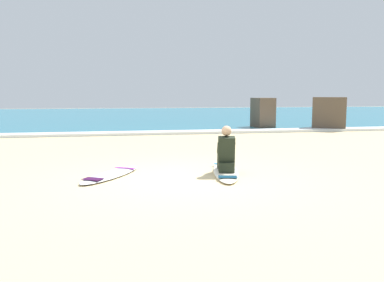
{
  "coord_description": "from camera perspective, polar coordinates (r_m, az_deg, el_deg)",
  "views": [
    {
      "loc": [
        -1.31,
        -7.68,
        1.68
      ],
      "look_at": [
        0.5,
        1.7,
        0.55
      ],
      "focal_mm": 37.68,
      "sensor_mm": 36.0,
      "label": 1
    }
  ],
  "objects": [
    {
      "name": "breaking_foam",
      "position": [
        16.83,
        -6.42,
        1.15
      ],
      "size": [
        80.0,
        0.9,
        0.11
      ],
      "primitive_type": "cube",
      "color": "white",
      "rests_on": "ground"
    },
    {
      "name": "rock_outcrop_distant",
      "position": [
        19.57,
        15.9,
        3.73
      ],
      "size": [
        4.12,
        2.38,
        1.52
      ],
      "color": "#756656",
      "rests_on": "ground"
    },
    {
      "name": "sea",
      "position": [
        30.48,
        -8.47,
        3.59
      ],
      "size": [
        80.0,
        28.0,
        0.1
      ],
      "primitive_type": "cube",
      "color": "teal",
      "rests_on": "ground"
    },
    {
      "name": "surfboard_main",
      "position": [
        8.66,
        4.77,
        -4.23
      ],
      "size": [
        1.06,
        2.57,
        0.08
      ],
      "color": "#EFE5C6",
      "rests_on": "ground"
    },
    {
      "name": "ground_plane",
      "position": [
        7.97,
        -1.21,
        -5.42
      ],
      "size": [
        80.0,
        80.0,
        0.0
      ],
      "primitive_type": "plane",
      "color": "#CCB584"
    },
    {
      "name": "surfboard_spare_near",
      "position": [
        8.41,
        -11.39,
        -4.66
      ],
      "size": [
        1.5,
        2.0,
        0.08
      ],
      "color": "silver",
      "rests_on": "ground"
    },
    {
      "name": "surfer_seated",
      "position": [
        8.41,
        4.85,
        -1.78
      ],
      "size": [
        0.48,
        0.75,
        0.95
      ],
      "color": "black",
      "rests_on": "surfboard_main"
    }
  ]
}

